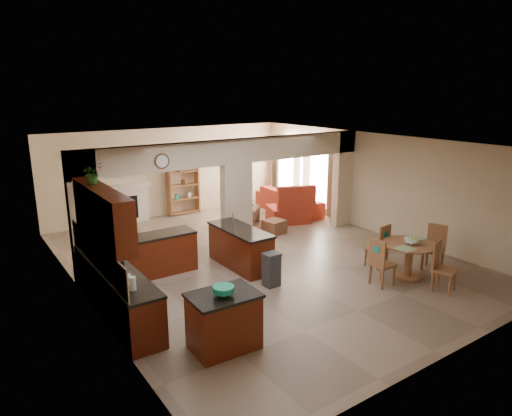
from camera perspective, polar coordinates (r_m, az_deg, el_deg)
floor at (r=11.05m, az=0.39°, el=-6.43°), size 10.00×10.00×0.00m
ceiling at (r=10.37m, az=0.42°, el=8.15°), size 10.00×10.00×0.00m
wall_back at (r=14.91m, az=-10.68°, el=4.48°), size 8.00×0.00×8.00m
wall_front at (r=7.30m, az=23.64°, el=-7.32°), size 8.00×0.00×8.00m
wall_left at (r=9.04m, az=-20.91°, el=-2.91°), size 0.00×10.00×10.00m
wall_right at (r=13.27m, az=14.75°, el=2.99°), size 0.00×10.00×10.00m
partition_left_pier at (r=10.04m, az=-20.65°, el=-1.17°), size 0.60×0.25×2.80m
partition_center_pier at (r=11.51m, az=-2.45°, el=0.18°), size 0.80×0.25×2.20m
partition_right_pier at (r=13.71m, az=10.78°, el=3.59°), size 0.60×0.25×2.80m
partition_header at (r=11.24m, az=-2.52°, el=7.10°), size 8.00×0.25×0.60m
kitchen_counter at (r=9.31m, az=-15.56°, el=-8.08°), size 2.52×3.29×1.48m
upper_cabinets at (r=8.19m, az=-18.66°, el=-0.68°), size 0.35×2.40×0.90m
peninsula at (r=10.49m, az=-1.95°, el=-4.95°), size 0.70×1.85×0.91m
wall_clock at (r=10.20m, az=-11.68°, el=5.75°), size 0.34×0.03×0.34m
rug at (r=13.32m, az=-0.53°, el=-2.67°), size 1.60×1.30×0.01m
fireplace at (r=14.36m, az=-16.08°, el=0.55°), size 1.60×0.35×1.20m
shelving_unit at (r=14.99m, az=-9.09°, el=2.65°), size 1.00×0.32×1.80m
window_a at (r=14.86m, az=7.93°, el=3.77°), size 0.02×0.90×1.90m
window_b at (r=16.13m, az=3.87°, el=4.74°), size 0.02×0.90×1.90m
glazed_door at (r=15.51m, az=5.80°, el=3.73°), size 0.02×0.70×2.10m
drape_a_left at (r=14.40m, az=9.42°, el=3.36°), size 0.10×0.28×2.30m
drape_a_right at (r=15.27m, az=6.31°, el=4.11°), size 0.10×0.28×2.30m
drape_b_left at (r=15.65m, az=5.11°, el=4.40°), size 0.10×0.28×2.30m
drape_b_right at (r=16.57m, az=2.47°, el=5.03°), size 0.10×0.28×2.30m
ceiling_fan at (r=13.71m, az=-1.63°, el=8.74°), size 1.00×1.00×0.10m
kitchen_island at (r=7.36m, az=-4.04°, el=-13.90°), size 1.09×0.80×0.92m
teal_bowl at (r=7.06m, az=-4.08°, el=-10.32°), size 0.33×0.33×0.16m
trash_can at (r=9.52m, az=1.95°, el=-7.86°), size 0.32×0.27×0.66m
dining_table at (r=10.38m, az=18.57°, el=-5.61°), size 1.15×1.15×0.78m
fruit_bowl at (r=10.22m, az=18.95°, el=-3.89°), size 0.31×0.31×0.16m
sofa at (r=15.14m, az=4.10°, el=0.92°), size 2.72×1.24×0.77m
chaise at (r=14.09m, az=4.01°, el=-0.75°), size 1.44×1.31×0.47m
armchair at (r=13.07m, az=-1.58°, el=-1.35°), size 1.13×1.14×0.74m
ottoman at (r=12.94m, az=2.30°, el=-2.34°), size 0.61×0.61×0.38m
plant at (r=8.44m, az=-19.79°, el=4.12°), size 0.38×0.35×0.38m
chair_north at (r=10.77m, az=15.26°, el=-4.40°), size 0.47×0.47×1.02m
chair_east at (r=11.09m, az=21.45°, el=-4.37°), size 0.53×0.53×1.02m
chair_south at (r=9.98m, az=22.10°, el=-6.54°), size 0.53×0.53×1.02m
chair_west at (r=9.79m, az=15.26°, el=-6.35°), size 0.44×0.43×1.02m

